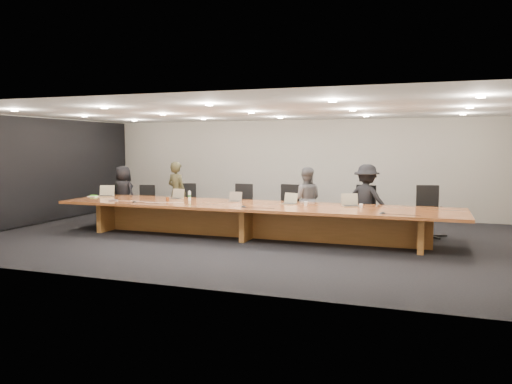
# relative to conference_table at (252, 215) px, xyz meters

# --- Properties ---
(ground) EXTENTS (12.00, 12.00, 0.00)m
(ground) POSITION_rel_conference_table_xyz_m (0.00, 0.00, -0.52)
(ground) COLOR black
(ground) RESTS_ON ground
(back_wall) EXTENTS (12.00, 0.02, 2.80)m
(back_wall) POSITION_rel_conference_table_xyz_m (0.00, 4.00, 0.88)
(back_wall) COLOR beige
(back_wall) RESTS_ON ground
(left_wall_panel) EXTENTS (0.08, 7.84, 2.74)m
(left_wall_panel) POSITION_rel_conference_table_xyz_m (-5.94, 0.00, 0.85)
(left_wall_panel) COLOR black
(left_wall_panel) RESTS_ON ground
(conference_table) EXTENTS (9.00, 1.80, 0.75)m
(conference_table) POSITION_rel_conference_table_xyz_m (0.00, 0.00, 0.00)
(conference_table) COLOR brown
(conference_table) RESTS_ON ground
(chair_far_left) EXTENTS (0.62, 0.62, 1.01)m
(chair_far_left) POSITION_rel_conference_table_xyz_m (-3.46, 1.18, -0.01)
(chair_far_left) COLOR black
(chair_far_left) RESTS_ON ground
(chair_left) EXTENTS (0.68, 0.68, 1.08)m
(chair_left) POSITION_rel_conference_table_xyz_m (-2.26, 1.24, 0.02)
(chair_left) COLOR black
(chair_left) RESTS_ON ground
(chair_mid_left) EXTENTS (0.60, 0.60, 1.11)m
(chair_mid_left) POSITION_rel_conference_table_xyz_m (-0.73, 1.20, 0.04)
(chair_mid_left) COLOR black
(chair_mid_left) RESTS_ON ground
(chair_mid_right) EXTENTS (0.66, 0.66, 1.13)m
(chair_mid_right) POSITION_rel_conference_table_xyz_m (0.46, 1.17, 0.05)
(chair_mid_right) COLOR black
(chair_mid_right) RESTS_ON ground
(chair_right) EXTENTS (0.75, 0.75, 1.16)m
(chair_right) POSITION_rel_conference_table_xyz_m (2.25, 1.24, 0.06)
(chair_right) COLOR black
(chair_right) RESTS_ON ground
(chair_far_right) EXTENTS (0.74, 0.74, 1.19)m
(chair_far_right) POSITION_rel_conference_table_xyz_m (3.75, 1.34, 0.07)
(chair_far_right) COLOR black
(chair_far_right) RESTS_ON ground
(person_a) EXTENTS (0.80, 0.58, 1.51)m
(person_a) POSITION_rel_conference_table_xyz_m (-4.12, 1.15, 0.23)
(person_a) COLOR black
(person_a) RESTS_ON ground
(person_b) EXTENTS (0.68, 0.55, 1.63)m
(person_b) POSITION_rel_conference_table_xyz_m (-2.55, 1.26, 0.30)
(person_b) COLOR #33311C
(person_b) RESTS_ON ground
(person_c) EXTENTS (0.85, 0.72, 1.55)m
(person_c) POSITION_rel_conference_table_xyz_m (0.95, 1.16, 0.25)
(person_c) COLOR #4E4E51
(person_c) RESTS_ON ground
(person_d) EXTENTS (1.19, 0.91, 1.63)m
(person_d) POSITION_rel_conference_table_xyz_m (2.36, 1.22, 0.29)
(person_d) COLOR black
(person_d) RESTS_ON ground
(laptop_a) EXTENTS (0.45, 0.39, 0.29)m
(laptop_a) POSITION_rel_conference_table_xyz_m (-4.13, 0.40, 0.38)
(laptop_a) COLOR #C4B795
(laptop_a) RESTS_ON conference_table
(laptop_b) EXTENTS (0.35, 0.27, 0.26)m
(laptop_b) POSITION_rel_conference_table_xyz_m (-2.12, 0.42, 0.36)
(laptop_b) COLOR #C3B495
(laptop_b) RESTS_ON conference_table
(laptop_c) EXTENTS (0.31, 0.24, 0.24)m
(laptop_c) POSITION_rel_conference_table_xyz_m (-0.55, 0.34, 0.35)
(laptop_c) COLOR tan
(laptop_c) RESTS_ON conference_table
(laptop_d) EXTENTS (0.38, 0.32, 0.26)m
(laptop_d) POSITION_rel_conference_table_xyz_m (0.76, 0.30, 0.36)
(laptop_d) COLOR #B8AE8D
(laptop_d) RESTS_ON conference_table
(laptop_e) EXTENTS (0.44, 0.38, 0.29)m
(laptop_e) POSITION_rel_conference_table_xyz_m (2.14, 0.36, 0.37)
(laptop_e) COLOR tan
(laptop_e) RESTS_ON conference_table
(water_bottle) EXTENTS (0.09, 0.09, 0.22)m
(water_bottle) POSITION_rel_conference_table_xyz_m (-1.68, 0.28, 0.34)
(water_bottle) COLOR silver
(water_bottle) RESTS_ON conference_table
(amber_mug) EXTENTS (0.09, 0.09, 0.09)m
(amber_mug) POSITION_rel_conference_table_xyz_m (-2.10, -0.01, 0.27)
(amber_mug) COLOR #683112
(amber_mug) RESTS_ON conference_table
(paper_cup_near) EXTENTS (0.10, 0.10, 0.09)m
(paper_cup_near) POSITION_rel_conference_table_xyz_m (1.20, 0.14, 0.28)
(paper_cup_near) COLOR silver
(paper_cup_near) RESTS_ON conference_table
(paper_cup_far) EXTENTS (0.09, 0.09, 0.09)m
(paper_cup_far) POSITION_rel_conference_table_xyz_m (2.38, 0.17, 0.27)
(paper_cup_far) COLOR white
(paper_cup_far) RESTS_ON conference_table
(notepad) EXTENTS (0.31, 0.26, 0.02)m
(notepad) POSITION_rel_conference_table_xyz_m (-4.35, 0.21, 0.24)
(notepad) COLOR white
(notepad) RESTS_ON conference_table
(lime_gadget) EXTENTS (0.19, 0.13, 0.03)m
(lime_gadget) POSITION_rel_conference_table_xyz_m (-4.36, 0.21, 0.26)
(lime_gadget) COLOR #5BC935
(lime_gadget) RESTS_ON notepad
(av_box) EXTENTS (0.21, 0.18, 0.03)m
(av_box) POSITION_rel_conference_table_xyz_m (-3.34, -0.41, 0.24)
(av_box) COLOR #B5B6BB
(av_box) RESTS_ON conference_table
(mic_left) EXTENTS (0.13, 0.13, 0.03)m
(mic_left) POSITION_rel_conference_table_xyz_m (-2.68, -0.52, 0.24)
(mic_left) COLOR black
(mic_left) RESTS_ON conference_table
(mic_center) EXTENTS (0.15, 0.15, 0.03)m
(mic_center) POSITION_rel_conference_table_xyz_m (0.00, -0.52, 0.25)
(mic_center) COLOR black
(mic_center) RESTS_ON conference_table
(mic_right) EXTENTS (0.16, 0.16, 0.03)m
(mic_right) POSITION_rel_conference_table_xyz_m (2.89, -0.59, 0.25)
(mic_right) COLOR black
(mic_right) RESTS_ON conference_table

